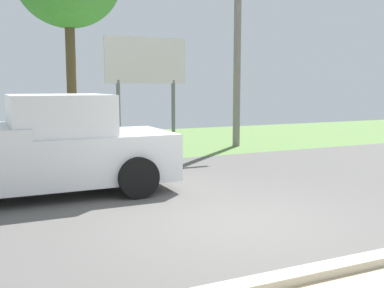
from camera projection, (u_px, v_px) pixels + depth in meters
ground_plane at (164, 187)px, 9.51m from camera, size 40.00×22.00×0.20m
pickup_truck at (35, 149)px, 8.53m from camera, size 5.20×2.28×1.88m
utility_pole at (238, 28)px, 15.06m from camera, size 1.80×0.24×7.47m
roadside_billboard at (146, 69)px, 14.13m from camera, size 2.60×0.12×3.50m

